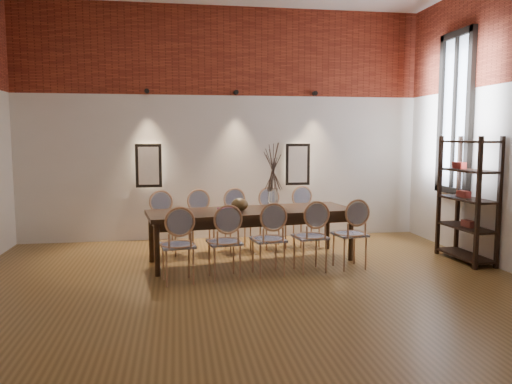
{
  "coord_description": "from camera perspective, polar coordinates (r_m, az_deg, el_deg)",
  "views": [
    {
      "loc": [
        -0.83,
        -5.22,
        1.79
      ],
      "look_at": [
        0.22,
        1.36,
        1.05
      ],
      "focal_mm": 35.0,
      "sensor_mm": 36.0,
      "label": 1
    }
  ],
  "objects": [
    {
      "name": "floor",
      "position": [
        5.58,
        -0.02,
        -12.48
      ],
      "size": [
        7.0,
        7.0,
        0.02
      ],
      "primitive_type": "cube",
      "color": "olive",
      "rests_on": "ground"
    },
    {
      "name": "wall_back",
      "position": [
        8.81,
        -3.68,
        7.69
      ],
      "size": [
        7.0,
        0.1,
        4.0
      ],
      "primitive_type": "cube",
      "color": "silver",
      "rests_on": "ground"
    },
    {
      "name": "wall_front",
      "position": [
        1.88,
        17.71,
        12.46
      ],
      "size": [
        7.0,
        0.1,
        4.0
      ],
      "primitive_type": "cube",
      "color": "silver",
      "rests_on": "ground"
    },
    {
      "name": "brick_band_back",
      "position": [
        8.86,
        -3.7,
        15.81
      ],
      "size": [
        7.0,
        0.02,
        1.5
      ],
      "primitive_type": "cube",
      "color": "maroon",
      "rests_on": "ground"
    },
    {
      "name": "niche_left",
      "position": [
        8.7,
        -12.16,
        2.96
      ],
      "size": [
        0.36,
        0.06,
        0.66
      ],
      "primitive_type": "cube",
      "color": "#FFEAC6",
      "rests_on": "wall_back"
    },
    {
      "name": "niche_right",
      "position": [
        8.94,
        4.74,
        3.17
      ],
      "size": [
        0.36,
        0.06,
        0.66
      ],
      "primitive_type": "cube",
      "color": "#FFEAC6",
      "rests_on": "wall_back"
    },
    {
      "name": "spot_fixture_left",
      "position": [
        8.69,
        -12.37,
        11.21
      ],
      "size": [
        0.08,
        0.1,
        0.08
      ],
      "primitive_type": "cylinder",
      "rotation": [
        1.57,
        0.0,
        0.0
      ],
      "color": "black",
      "rests_on": "wall_back"
    },
    {
      "name": "spot_fixture_mid",
      "position": [
        8.73,
        -2.3,
        11.32
      ],
      "size": [
        0.08,
        0.1,
        0.08
      ],
      "primitive_type": "cylinder",
      "rotation": [
        1.57,
        0.0,
        0.0
      ],
      "color": "black",
      "rests_on": "wall_back"
    },
    {
      "name": "spot_fixture_right",
      "position": [
        9.01,
        6.75,
        11.13
      ],
      "size": [
        0.08,
        0.1,
        0.08
      ],
      "primitive_type": "cylinder",
      "rotation": [
        1.57,
        0.0,
        0.0
      ],
      "color": "black",
      "rests_on": "wall_back"
    },
    {
      "name": "window_glass",
      "position": [
        8.41,
        21.88,
        8.34
      ],
      "size": [
        0.02,
        0.78,
        2.38
      ],
      "primitive_type": "cube",
      "color": "silver",
      "rests_on": "wall_right"
    },
    {
      "name": "window_frame",
      "position": [
        8.4,
        21.76,
        8.35
      ],
      "size": [
        0.08,
        0.9,
        2.5
      ],
      "primitive_type": "cube",
      "color": "black",
      "rests_on": "wall_right"
    },
    {
      "name": "window_mullion",
      "position": [
        8.4,
        21.76,
        8.35
      ],
      "size": [
        0.06,
        0.06,
        2.4
      ],
      "primitive_type": "cube",
      "color": "black",
      "rests_on": "wall_right"
    },
    {
      "name": "dining_table",
      "position": [
        7.2,
        -0.5,
        -5.0
      ],
      "size": [
        3.04,
        1.35,
        0.75
      ],
      "primitive_type": "cube",
      "rotation": [
        0.0,
        0.0,
        0.14
      ],
      "color": "#341F11",
      "rests_on": "floor"
    },
    {
      "name": "chair_near_a",
      "position": [
        6.21,
        -8.93,
        -6.01
      ],
      "size": [
        0.5,
        0.5,
        0.94
      ],
      "primitive_type": null,
      "rotation": [
        0.0,
        0.0,
        0.14
      ],
      "color": "tan",
      "rests_on": "floor"
    },
    {
      "name": "chair_near_b",
      "position": [
        6.32,
        -3.64,
        -5.73
      ],
      "size": [
        0.5,
        0.5,
        0.94
      ],
      "primitive_type": null,
      "rotation": [
        0.0,
        0.0,
        0.14
      ],
      "color": "tan",
      "rests_on": "floor"
    },
    {
      "name": "chair_near_c",
      "position": [
        6.48,
        1.43,
        -5.42
      ],
      "size": [
        0.5,
        0.5,
        0.94
      ],
      "primitive_type": null,
      "rotation": [
        0.0,
        0.0,
        0.14
      ],
      "color": "tan",
      "rests_on": "floor"
    },
    {
      "name": "chair_near_d",
      "position": [
        6.69,
        6.21,
        -5.08
      ],
      "size": [
        0.5,
        0.5,
        0.94
      ],
      "primitive_type": null,
      "rotation": [
        0.0,
        0.0,
        0.14
      ],
      "color": "tan",
      "rests_on": "floor"
    },
    {
      "name": "chair_near_e",
      "position": [
        6.94,
        10.67,
        -4.74
      ],
      "size": [
        0.5,
        0.5,
        0.94
      ],
      "primitive_type": null,
      "rotation": [
        0.0,
        0.0,
        0.14
      ],
      "color": "tan",
      "rests_on": "floor"
    },
    {
      "name": "chair_far_a",
      "position": [
        7.68,
        -10.58,
        -3.68
      ],
      "size": [
        0.5,
        0.5,
        0.94
      ],
      "primitive_type": null,
      "rotation": [
        0.0,
        0.0,
        3.29
      ],
      "color": "tan",
      "rests_on": "floor"
    },
    {
      "name": "chair_far_b",
      "position": [
        7.76,
        -6.27,
        -3.49
      ],
      "size": [
        0.5,
        0.5,
        0.94
      ],
      "primitive_type": null,
      "rotation": [
        0.0,
        0.0,
        3.29
      ],
      "color": "tan",
      "rests_on": "floor"
    },
    {
      "name": "chair_far_c",
      "position": [
        7.9,
        -2.08,
        -3.29
      ],
      "size": [
        0.5,
        0.5,
        0.94
      ],
      "primitive_type": null,
      "rotation": [
        0.0,
        0.0,
        3.29
      ],
      "color": "tan",
      "rests_on": "floor"
    },
    {
      "name": "chair_far_d",
      "position": [
        8.07,
        1.94,
        -3.09
      ],
      "size": [
        0.5,
        0.5,
        0.94
      ],
      "primitive_type": null,
      "rotation": [
        0.0,
        0.0,
        3.29
      ],
      "color": "tan",
      "rests_on": "floor"
    },
    {
      "name": "chair_far_e",
      "position": [
        8.28,
        5.78,
        -2.88
      ],
      "size": [
        0.5,
        0.5,
        0.94
      ],
      "primitive_type": null,
      "rotation": [
        0.0,
        0.0,
        3.29
      ],
      "color": "tan",
      "rests_on": "floor"
    },
    {
      "name": "vase",
      "position": [
        7.22,
        1.93,
        -0.75
      ],
      "size": [
        0.14,
        0.14,
        0.3
      ],
      "primitive_type": "cylinder",
      "color": "silver",
      "rests_on": "dining_table"
    },
    {
      "name": "dried_branches",
      "position": [
        7.17,
        1.95,
        2.81
      ],
      "size": [
        0.5,
        0.5,
        0.7
      ],
      "primitive_type": null,
      "color": "#503D33",
      "rests_on": "vase"
    },
    {
      "name": "bowl",
      "position": [
        7.03,
        -1.88,
        -1.44
      ],
      "size": [
        0.24,
        0.24,
        0.18
      ],
      "primitive_type": "ellipsoid",
      "color": "brown",
      "rests_on": "dining_table"
    },
    {
      "name": "book",
      "position": [
        7.11,
        -3.27,
        -1.96
      ],
      "size": [
        0.28,
        0.22,
        0.03
      ],
      "primitive_type": "cube",
      "rotation": [
        0.0,
        0.0,
        0.14
      ],
      "color": "#831F64",
      "rests_on": "dining_table"
    },
    {
      "name": "shelving_rack",
      "position": [
        7.76,
        23.01,
        -0.76
      ],
      "size": [
        0.42,
        1.01,
        1.8
      ],
      "primitive_type": null,
      "rotation": [
        0.0,
        0.0,
        0.04
      ],
      "color": "black",
      "rests_on": "floor"
    }
  ]
}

